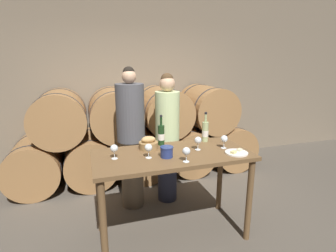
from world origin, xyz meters
name	(u,v)px	position (x,y,z in m)	size (l,w,h in m)	color
ground_plane	(172,234)	(0.00, 0.00, 0.00)	(10.00, 10.00, 0.00)	#564F44
stone_wall_back	(132,76)	(0.00, 2.24, 1.60)	(10.00, 0.12, 3.20)	#7F705B
barrel_stack	(140,135)	(0.00, 1.64, 0.68)	(3.92, 0.96, 1.45)	#9E7042
tasting_table	(172,165)	(0.00, 0.00, 0.81)	(1.60, 0.74, 0.95)	brown
person_left	(131,138)	(-0.29, 0.75, 0.91)	(0.35, 0.35, 1.80)	#756651
person_right	(167,137)	(0.18, 0.75, 0.88)	(0.31, 0.31, 1.71)	#2D334C
wine_bottle_red	(161,135)	(-0.03, 0.30, 1.06)	(0.08, 0.08, 0.34)	#193819
wine_bottle_white	(205,131)	(0.49, 0.27, 1.07)	(0.08, 0.08, 0.35)	#ADBC7F
blue_crock	(167,151)	(-0.09, -0.09, 1.01)	(0.13, 0.13, 0.11)	navy
bread_basket	(149,144)	(-0.20, 0.21, 1.00)	(0.20, 0.20, 0.14)	olive
cheese_plate	(236,153)	(0.62, -0.20, 0.96)	(0.23, 0.23, 0.04)	white
wine_glass_far_left	(114,149)	(-0.58, 0.02, 1.05)	(0.07, 0.07, 0.14)	white
wine_glass_left	(148,148)	(-0.26, -0.05, 1.05)	(0.07, 0.07, 0.14)	white
wine_glass_center	(186,152)	(0.05, -0.26, 1.05)	(0.07, 0.07, 0.14)	white
wine_glass_right	(198,141)	(0.29, 0.02, 1.05)	(0.07, 0.07, 0.14)	white
wine_glass_far_right	(224,139)	(0.58, -0.02, 1.05)	(0.07, 0.07, 0.14)	white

